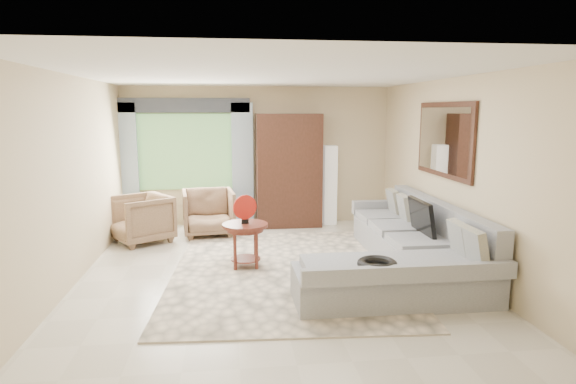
{
  "coord_description": "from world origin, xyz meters",
  "views": [
    {
      "loc": [
        -0.54,
        -6.12,
        2.16
      ],
      "look_at": [
        0.25,
        0.35,
        1.05
      ],
      "focal_mm": 30.0,
      "sensor_mm": 36.0,
      "label": 1
    }
  ],
  "objects": [
    {
      "name": "armchair_left",
      "position": [
        -2.01,
        1.84,
        0.4
      ],
      "size": [
        1.19,
        1.18,
        0.79
      ],
      "primitive_type": "imported",
      "rotation": [
        0.0,
        0.0,
        -1.0
      ],
      "color": "#8D684D",
      "rests_on": "ground"
    },
    {
      "name": "area_rug",
      "position": [
        0.19,
        0.11,
        0.01
      ],
      "size": [
        3.24,
        4.17,
        0.02
      ],
      "primitive_type": "cube",
      "rotation": [
        0.0,
        0.0,
        -0.06
      ],
      "color": "#F8E2C4",
      "rests_on": "ground"
    },
    {
      "name": "curtain_left",
      "position": [
        -2.4,
        2.88,
        1.15
      ],
      "size": [
        0.4,
        0.08,
        2.3
      ],
      "primitive_type": "cube",
      "color": "#9EB7CC",
      "rests_on": "ground"
    },
    {
      "name": "ground",
      "position": [
        0.0,
        0.0,
        0.0
      ],
      "size": [
        6.0,
        6.0,
        0.0
      ],
      "primitive_type": "plane",
      "color": "silver",
      "rests_on": "ground"
    },
    {
      "name": "armoire",
      "position": [
        0.55,
        2.72,
        1.05
      ],
      "size": [
        1.2,
        0.55,
        2.1
      ],
      "primitive_type": "cube",
      "color": "#321B10",
      "rests_on": "ground"
    },
    {
      "name": "sectional_sofa",
      "position": [
        1.78,
        -0.18,
        0.28
      ],
      "size": [
        2.3,
        3.46,
        0.9
      ],
      "color": "#A8ABB1",
      "rests_on": "ground"
    },
    {
      "name": "window",
      "position": [
        -1.35,
        2.97,
        1.4
      ],
      "size": [
        1.8,
        0.04,
        1.4
      ],
      "primitive_type": "cube",
      "color": "#669E59",
      "rests_on": "wall_back"
    },
    {
      "name": "floor_lamp",
      "position": [
        1.35,
        2.78,
        0.75
      ],
      "size": [
        0.24,
        0.24,
        1.5
      ],
      "primitive_type": "cube",
      "color": "silver",
      "rests_on": "ground"
    },
    {
      "name": "tv_screen",
      "position": [
        2.05,
        0.02,
        0.72
      ],
      "size": [
        0.14,
        0.74,
        0.48
      ],
      "primitive_type": "cube",
      "rotation": [
        0.0,
        -0.17,
        0.0
      ],
      "color": "black",
      "rests_on": "sectional_sofa"
    },
    {
      "name": "coffee_table",
      "position": [
        -0.35,
        0.33,
        0.33
      ],
      "size": [
        0.63,
        0.63,
        0.63
      ],
      "rotation": [
        0.0,
        0.0,
        -0.14
      ],
      "color": "#4A1913",
      "rests_on": "ground"
    },
    {
      "name": "potted_plant",
      "position": [
        -2.09,
        2.72,
        0.26
      ],
      "size": [
        0.6,
        0.57,
        0.53
      ],
      "primitive_type": "imported",
      "rotation": [
        0.0,
        0.0,
        -0.42
      ],
      "color": "#999999",
      "rests_on": "ground"
    },
    {
      "name": "armchair_right",
      "position": [
        -0.92,
        2.18,
        0.4
      ],
      "size": [
        0.95,
        0.98,
        0.8
      ],
      "primitive_type": "imported",
      "rotation": [
        0.0,
        0.0,
        0.11
      ],
      "color": "brown",
      "rests_on": "ground"
    },
    {
      "name": "valance",
      "position": [
        -1.35,
        2.9,
        2.25
      ],
      "size": [
        2.4,
        0.12,
        0.26
      ],
      "primitive_type": "cube",
      "color": "#1E232D",
      "rests_on": "wall_back"
    },
    {
      "name": "wall_mirror",
      "position": [
        2.46,
        0.35,
        1.75
      ],
      "size": [
        0.05,
        1.7,
        1.05
      ],
      "color": "black",
      "rests_on": "wall_right"
    },
    {
      "name": "curtain_right",
      "position": [
        -0.3,
        2.88,
        1.15
      ],
      "size": [
        0.4,
        0.08,
        2.3
      ],
      "primitive_type": "cube",
      "color": "#9EB7CC",
      "rests_on": "ground"
    },
    {
      "name": "garden_hose",
      "position": [
        1.0,
        -1.36,
        0.55
      ],
      "size": [
        0.43,
        0.43,
        0.09
      ],
      "primitive_type": "torus",
      "color": "black",
      "rests_on": "sectional_sofa"
    },
    {
      "name": "red_disc",
      "position": [
        -0.35,
        0.33,
        0.86
      ],
      "size": [
        0.33,
        0.15,
        0.34
      ],
      "primitive_type": "cylinder",
      "rotation": [
        1.57,
        0.0,
        0.37
      ],
      "color": "#B11B11",
      "rests_on": "coffee_table"
    }
  ]
}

